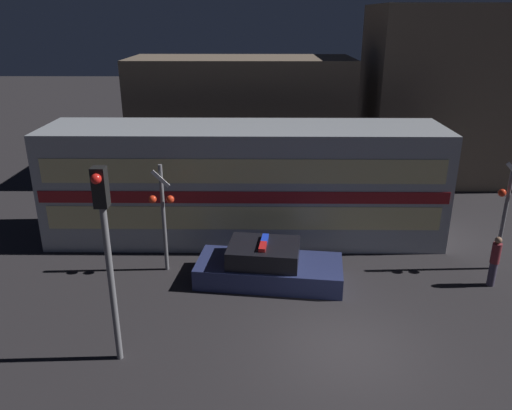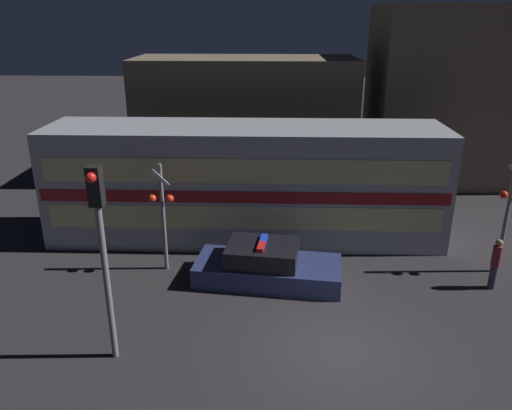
{
  "view_description": "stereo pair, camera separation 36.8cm",
  "coord_description": "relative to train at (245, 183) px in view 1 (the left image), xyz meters",
  "views": [
    {
      "loc": [
        -2.14,
        -10.52,
        7.89
      ],
      "look_at": [
        -2.31,
        5.21,
        1.89
      ],
      "focal_mm": 35.0,
      "sensor_mm": 36.0,
      "label": 1
    },
    {
      "loc": [
        -1.78,
        -10.51,
        7.89
      ],
      "look_at": [
        -2.31,
        5.21,
        1.89
      ],
      "focal_mm": 35.0,
      "sensor_mm": 36.0,
      "label": 2
    }
  ],
  "objects": [
    {
      "name": "building_center",
      "position": [
        11.0,
        7.76,
        2.09
      ],
      "size": [
        10.07,
        5.31,
        8.39
      ],
      "color": "brown",
      "rests_on": "ground_plane"
    },
    {
      "name": "ground_plane",
      "position": [
        2.75,
        -6.96,
        -2.1
      ],
      "size": [
        120.0,
        120.0,
        0.0
      ],
      "primitive_type": "plane",
      "color": "#262326"
    },
    {
      "name": "building_left",
      "position": [
        -0.39,
        7.45,
        0.9
      ],
      "size": [
        10.74,
        4.33,
        6.0
      ],
      "color": "brown",
      "rests_on": "ground_plane"
    },
    {
      "name": "crossing_signal_far",
      "position": [
        -2.5,
        -2.86,
        -0.01
      ],
      "size": [
        0.8,
        0.33,
        3.61
      ],
      "color": "slate",
      "rests_on": "ground_plane"
    },
    {
      "name": "traffic_light_corner",
      "position": [
        -2.85,
        -7.41,
        1.14
      ],
      "size": [
        0.3,
        0.46,
        4.89
      ],
      "color": "slate",
      "rests_on": "ground_plane"
    },
    {
      "name": "crossing_signal_near",
      "position": [
        8.39,
        -2.68,
        0.13
      ],
      "size": [
        0.8,
        0.33,
        3.89
      ],
      "color": "slate",
      "rests_on": "ground_plane"
    },
    {
      "name": "police_car",
      "position": [
        0.83,
        -3.51,
        -1.6
      ],
      "size": [
        4.73,
        2.43,
        1.37
      ],
      "rotation": [
        0.0,
        0.0,
        -0.12
      ],
      "color": "navy",
      "rests_on": "ground_plane"
    },
    {
      "name": "train",
      "position": [
        0.0,
        0.0,
        0.0
      ],
      "size": [
        14.28,
        3.2,
        4.21
      ],
      "color": "#999EA5",
      "rests_on": "ground_plane"
    },
    {
      "name": "pedestrian",
      "position": [
        7.78,
        -3.74,
        -1.26
      ],
      "size": [
        0.28,
        0.28,
        1.65
      ],
      "color": "#3F384C",
      "rests_on": "ground_plane"
    }
  ]
}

